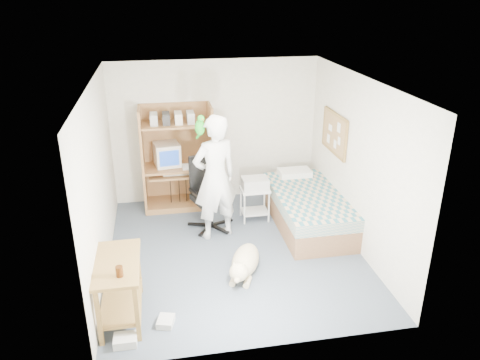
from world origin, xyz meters
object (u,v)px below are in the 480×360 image
(computer_hutch, at_px, (178,162))
(office_chair, at_px, (209,203))
(dog, at_px, (244,262))
(side_desk, at_px, (119,281))
(person, at_px, (215,178))
(bed, at_px, (307,209))
(printer_cart, at_px, (255,199))

(computer_hutch, xyz_separation_m, office_chair, (0.43, -0.89, -0.40))
(dog, bearing_deg, side_desk, -136.06)
(person, bearing_deg, computer_hutch, -86.74)
(bed, xyz_separation_m, printer_cart, (-0.80, 0.36, 0.08))
(bed, distance_m, side_desk, 3.39)
(office_chair, relative_size, dog, 1.13)
(printer_cart, bearing_deg, dog, -107.28)
(side_desk, relative_size, printer_cart, 1.80)
(bed, relative_size, printer_cart, 3.63)
(side_desk, bearing_deg, person, 52.25)
(office_chair, bearing_deg, printer_cart, -10.39)
(office_chair, relative_size, printer_cart, 2.10)
(side_desk, bearing_deg, printer_cart, 46.65)
(computer_hutch, distance_m, dog, 2.52)
(side_desk, bearing_deg, bed, 32.50)
(office_chair, xyz_separation_m, dog, (0.31, -1.43, -0.24))
(person, bearing_deg, dog, 82.49)
(computer_hutch, distance_m, office_chair, 1.06)
(bed, bearing_deg, computer_hutch, 150.71)
(computer_hutch, height_order, side_desk, computer_hutch)
(person, height_order, printer_cart, person)
(computer_hutch, distance_m, person, 1.30)
(computer_hutch, bearing_deg, person, -67.38)
(computer_hutch, distance_m, side_desk, 3.08)
(computer_hutch, bearing_deg, side_desk, -106.14)
(computer_hutch, height_order, printer_cart, computer_hutch)
(dog, xyz_separation_m, printer_cart, (0.47, 1.56, 0.19))
(dog, bearing_deg, printer_cart, 95.92)
(bed, distance_m, person, 1.65)
(person, height_order, dog, person)
(computer_hutch, distance_m, bed, 2.35)
(bed, xyz_separation_m, office_chair, (-1.57, 0.24, 0.13))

